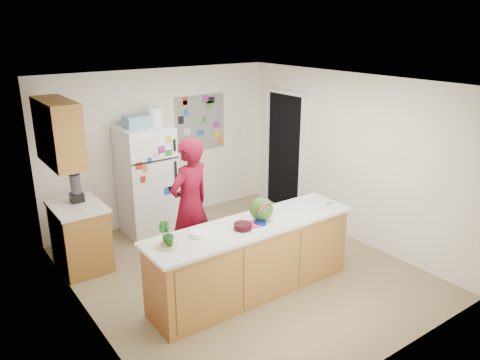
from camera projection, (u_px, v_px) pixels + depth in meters
floor at (241, 271)px, 6.30m from camera, size 4.00×4.50×0.02m
wall_back at (161, 146)px, 7.64m from camera, size 4.00×0.02×2.50m
wall_left at (83, 220)px, 4.79m from camera, size 0.02×4.50×2.50m
wall_right at (350, 157)px, 7.01m from camera, size 0.02×4.50×2.50m
ceiling at (242, 82)px, 5.50m from camera, size 4.00×4.50×0.02m
doorway at (285, 152)px, 8.19m from camera, size 0.03×0.85×2.04m
peninsula_base at (252, 260)px, 5.66m from camera, size 2.60×0.62×0.88m
peninsula_top at (253, 225)px, 5.52m from camera, size 2.68×0.70×0.04m
side_counter_base at (81, 238)px, 6.27m from camera, size 0.60×0.80×0.86m
side_counter_top at (77, 207)px, 6.12m from camera, size 0.64×0.84×0.04m
upper_cabinets at (58, 133)px, 5.69m from camera, size 0.35×1.00×0.80m
refrigerator at (147, 181)px, 7.23m from camera, size 0.75×0.70×1.70m
fridge_top_bin at (137, 122)px, 6.87m from camera, size 0.35×0.28×0.18m
photo_collage at (200, 123)px, 7.94m from camera, size 0.95×0.01×0.95m
person at (190, 205)px, 6.14m from camera, size 0.75×0.59×1.80m
blender_appliance at (76, 188)px, 6.19m from camera, size 0.13×0.13×0.38m
cutting_board at (258, 222)px, 5.54m from camera, size 0.46×0.36×0.01m
watermelon at (261, 209)px, 5.54m from camera, size 0.29×0.29×0.29m
watermelon_slice at (253, 224)px, 5.43m from camera, size 0.19×0.19×0.02m
cherry_bowl at (243, 226)px, 5.35m from camera, size 0.26×0.26×0.07m
white_bowl at (199, 234)px, 5.18m from camera, size 0.21×0.21×0.06m
cobalt_bowl at (260, 223)px, 5.46m from camera, size 0.18×0.18×0.05m
plate at (167, 245)px, 4.95m from camera, size 0.32×0.32×0.02m
paper_towel at (270, 218)px, 5.64m from camera, size 0.21×0.20×0.02m
keys at (329, 203)px, 6.11m from camera, size 0.10×0.07×0.01m
potted_plant at (166, 234)px, 4.90m from camera, size 0.20×0.19×0.29m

